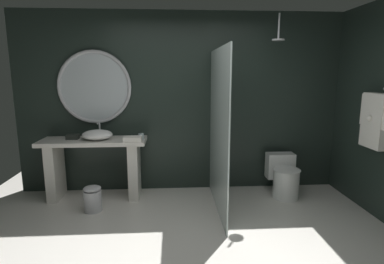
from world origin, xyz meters
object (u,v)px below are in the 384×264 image
at_px(vessel_sink, 97,135).
at_px(tumbler_cup, 141,136).
at_px(tissue_box, 73,137).
at_px(hanging_bathrobe, 375,119).
at_px(toilet, 284,177).
at_px(folded_hand_towel, 133,139).
at_px(waste_bin, 93,198).
at_px(round_wall_mirror, 94,87).
at_px(rain_shower_head, 278,36).

distance_m(vessel_sink, tumbler_cup, 0.60).
height_order(tissue_box, hanging_bathrobe, hanging_bathrobe).
height_order(toilet, folded_hand_towel, folded_hand_towel).
relative_size(vessel_sink, toilet, 0.71).
height_order(hanging_bathrobe, waste_bin, hanging_bathrobe).
height_order(hanging_bathrobe, toilet, hanging_bathrobe).
bearing_deg(folded_hand_towel, waste_bin, -147.24).
distance_m(round_wall_mirror, toilet, 2.98).
distance_m(tumbler_cup, tissue_box, 0.95).
height_order(tissue_box, round_wall_mirror, round_wall_mirror).
bearing_deg(tissue_box, round_wall_mirror, 33.53).
height_order(tumbler_cup, tissue_box, tumbler_cup).
bearing_deg(round_wall_mirror, hanging_bathrobe, -16.78).
xyz_separation_m(tumbler_cup, waste_bin, (-0.59, -0.43, -0.71)).
bearing_deg(waste_bin, vessel_sink, 90.14).
bearing_deg(tissue_box, rain_shower_head, -3.44).
distance_m(round_wall_mirror, waste_bin, 1.54).
height_order(rain_shower_head, hanging_bathrobe, rain_shower_head).
distance_m(tissue_box, waste_bin, 0.94).
bearing_deg(tumbler_cup, toilet, -2.22).
bearing_deg(vessel_sink, hanging_bathrobe, -12.98).
xyz_separation_m(tumbler_cup, rain_shower_head, (1.83, -0.09, 1.33)).
height_order(tumbler_cup, waste_bin, tumbler_cup).
relative_size(round_wall_mirror, hanging_bathrobe, 1.45).
bearing_deg(hanging_bathrobe, tissue_box, 167.18).
bearing_deg(tumbler_cup, waste_bin, -143.89).
relative_size(tumbler_cup, hanging_bathrobe, 0.11).
bearing_deg(rain_shower_head, tumbler_cup, 177.25).
bearing_deg(folded_hand_towel, toilet, 1.00).
distance_m(toilet, waste_bin, 2.64).
distance_m(round_wall_mirror, hanging_bathrobe, 3.64).
xyz_separation_m(tissue_box, round_wall_mirror, (0.29, 0.19, 0.67)).
relative_size(round_wall_mirror, toilet, 1.78).
bearing_deg(toilet, waste_bin, -172.27).
relative_size(rain_shower_head, hanging_bathrobe, 0.48).
relative_size(round_wall_mirror, folded_hand_towel, 4.31).
relative_size(vessel_sink, tumbler_cup, 5.10).
bearing_deg(waste_bin, toilet, 7.73).
bearing_deg(tissue_box, waste_bin, -55.36).
xyz_separation_m(tumbler_cup, tissue_box, (-0.95, 0.08, -0.01)).
relative_size(tumbler_cup, folded_hand_towel, 0.34).
bearing_deg(tumbler_cup, vessel_sink, 179.20).
distance_m(tissue_box, folded_hand_towel, 0.87).
bearing_deg(round_wall_mirror, vessel_sink, -76.17).
bearing_deg(folded_hand_towel, vessel_sink, 165.96).
height_order(round_wall_mirror, waste_bin, round_wall_mirror).
relative_size(rain_shower_head, waste_bin, 1.04).
relative_size(rain_shower_head, toilet, 0.60).
bearing_deg(round_wall_mirror, waste_bin, -84.68).
relative_size(tissue_box, toilet, 0.28).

